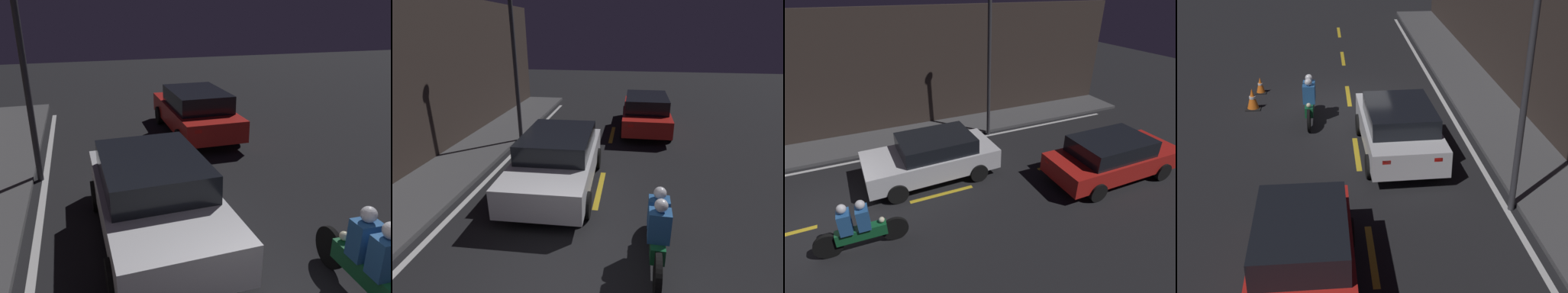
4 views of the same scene
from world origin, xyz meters
The scene contains 6 objects.
lane_dash_d centered at (3.50, 0.00, 0.00)m, with size 2.00×0.14×0.01m.
lane_dash_e centered at (8.00, 0.00, 0.00)m, with size 2.00×0.14×0.01m.
sedan_white centered at (3.55, 1.11, 0.77)m, with size 4.28×2.10×1.45m.
taxi_red centered at (8.94, -1.29, 0.76)m, with size 4.44×1.93×1.45m.
motorcycle centered at (1.04, -1.28, 0.66)m, with size 2.20×0.38×1.40m.
street_lamp centered at (6.61, 3.25, 3.24)m, with size 0.28×0.28×5.76m.
Camera 2 is at (-3.50, -0.73, 3.91)m, focal length 28.00 mm.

